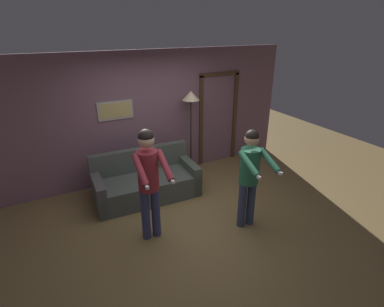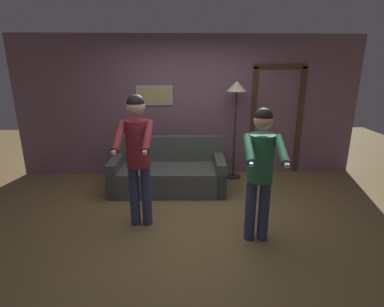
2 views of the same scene
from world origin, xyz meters
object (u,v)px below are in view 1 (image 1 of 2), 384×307
(torchiere_lamp, at_px, (191,105))
(person_standing_left, at_px, (149,176))
(couch, at_px, (146,183))
(person_standing_right, at_px, (250,171))

(torchiere_lamp, height_order, person_standing_left, torchiere_lamp)
(couch, distance_m, person_standing_left, 1.46)
(couch, relative_size, torchiere_lamp, 1.07)
(couch, distance_m, torchiere_lamp, 1.81)
(person_standing_right, bearing_deg, torchiere_lamp, 87.96)
(torchiere_lamp, relative_size, person_standing_left, 1.03)
(torchiere_lamp, distance_m, person_standing_left, 2.33)
(torchiere_lamp, xyz_separation_m, person_standing_right, (-0.08, -2.11, -0.54))
(person_standing_left, xyz_separation_m, person_standing_right, (1.46, -0.42, -0.08))
(person_standing_left, height_order, person_standing_right, person_standing_left)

